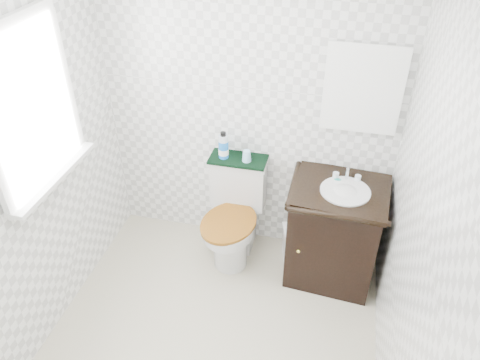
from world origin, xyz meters
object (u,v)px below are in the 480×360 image
at_px(trash_bin, 296,243).
at_px(toilet, 235,217).
at_px(mouthwash_bottle, 223,146).
at_px(cup, 247,156).
at_px(vanity, 335,231).

bearing_deg(trash_bin, toilet, -176.12).
xyz_separation_m(trash_bin, mouthwash_bottle, (-0.61, 0.08, 0.78)).
bearing_deg(mouthwash_bottle, cup, -2.77).
relative_size(toilet, mouthwash_bottle, 3.81).
relative_size(toilet, trash_bin, 2.60).
relative_size(vanity, mouthwash_bottle, 4.27).
bearing_deg(toilet, vanity, -4.60).
bearing_deg(vanity, mouthwash_bottle, 168.86).
bearing_deg(cup, vanity, -13.19).
bearing_deg(mouthwash_bottle, trash_bin, -7.37).
relative_size(vanity, trash_bin, 2.91).
height_order(toilet, mouthwash_bottle, mouthwash_bottle).
bearing_deg(trash_bin, vanity, -18.90).
distance_m(toilet, vanity, 0.79).
distance_m(toilet, cup, 0.54).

